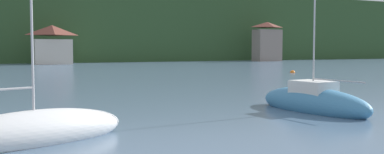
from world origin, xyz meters
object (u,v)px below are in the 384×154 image
(mooring_buoy_mid, at_px, (293,73))
(shore_building_westcentral, at_px, (267,42))
(sailboat_near_6, at_px, (34,132))
(sailboat_mid_7, at_px, (313,102))
(shore_building_west, at_px, (52,45))

(mooring_buoy_mid, bearing_deg, shore_building_westcentral, 58.93)
(shore_building_westcentral, distance_m, sailboat_near_6, 83.90)
(sailboat_near_6, distance_m, sailboat_mid_7, 11.68)
(shore_building_westcentral, bearing_deg, sailboat_near_6, -129.19)
(shore_building_west, relative_size, sailboat_near_6, 0.76)
(sailboat_near_6, height_order, mooring_buoy_mid, sailboat_near_6)
(sailboat_near_6, bearing_deg, sailboat_mid_7, -12.02)
(sailboat_near_6, xyz_separation_m, sailboat_mid_7, (11.57, 1.59, 0.08))
(shore_building_west, xyz_separation_m, sailboat_mid_7, (2.72, -64.21, -2.91))
(shore_building_west, height_order, sailboat_near_6, sailboat_near_6)
(shore_building_west, bearing_deg, mooring_buoy_mid, -62.50)
(sailboat_near_6, xyz_separation_m, mooring_buoy_mid, (29.53, 26.07, -0.30))
(sailboat_near_6, height_order, sailboat_mid_7, sailboat_near_6)
(sailboat_mid_7, distance_m, mooring_buoy_mid, 30.36)
(shore_building_westcentral, height_order, sailboat_mid_7, shore_building_westcentral)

